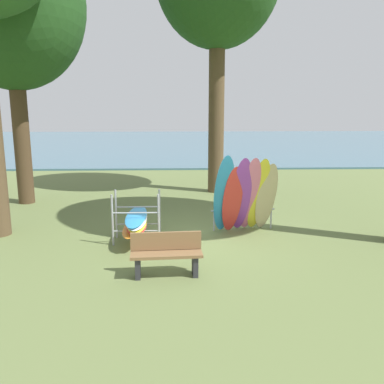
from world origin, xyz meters
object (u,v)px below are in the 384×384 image
(tree_far_left_back, at_px, (10,4))
(park_bench, at_px, (166,253))
(leaning_board_pile, at_px, (245,196))
(board_storage_rack, at_px, (136,221))

(tree_far_left_back, distance_m, park_bench, 10.20)
(leaning_board_pile, distance_m, park_bench, 3.40)
(leaning_board_pile, distance_m, board_storage_rack, 2.88)
(tree_far_left_back, relative_size, leaning_board_pile, 4.34)
(leaning_board_pile, height_order, park_bench, leaning_board_pile)
(tree_far_left_back, bearing_deg, park_bench, -52.11)
(leaning_board_pile, bearing_deg, board_storage_rack, -168.67)
(board_storage_rack, bearing_deg, tree_far_left_back, 134.35)
(park_bench, bearing_deg, leaning_board_pile, 53.49)
(leaning_board_pile, xyz_separation_m, park_bench, (-2.00, -2.70, -0.55))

